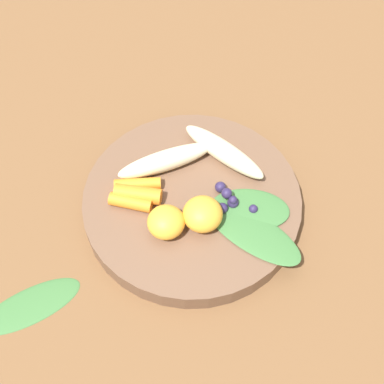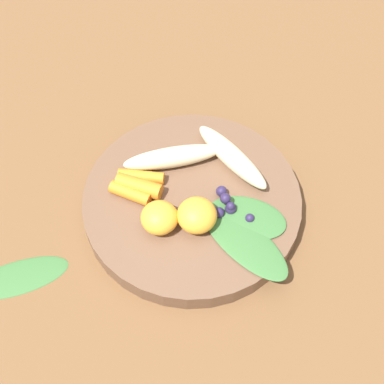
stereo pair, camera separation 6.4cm
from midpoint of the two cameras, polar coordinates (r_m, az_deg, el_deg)
ground_plane at (r=0.67m, az=-2.72°, el=-1.98°), size 2.40×2.40×0.00m
bowl at (r=0.66m, az=-2.77°, el=-1.35°), size 0.27×0.27×0.03m
banana_peeled_left at (r=0.66m, az=-5.63°, el=3.19°), size 0.13×0.07×0.03m
banana_peeled_right at (r=0.67m, az=0.71°, el=4.19°), size 0.04×0.13×0.03m
orange_segment_near at (r=0.61m, az=-1.82°, el=-2.61°), size 0.05×0.05×0.04m
orange_segment_far at (r=0.61m, az=-5.80°, el=-3.47°), size 0.04×0.04×0.03m
carrot_front at (r=0.65m, az=-8.65°, el=0.65°), size 0.05×0.05×0.01m
carrot_mid_left at (r=0.64m, az=-8.68°, el=-0.45°), size 0.05×0.06×0.02m
carrot_mid_right at (r=0.64m, az=-9.47°, el=-1.32°), size 0.04×0.05×0.02m
blueberry_pile at (r=0.63m, az=0.96°, el=-1.23°), size 0.05×0.06×0.02m
coconut_shred_patch at (r=0.63m, az=2.37°, el=-3.13°), size 0.04×0.04×0.00m
kale_leaf_left at (r=0.62m, az=3.57°, el=-4.55°), size 0.07×0.14×0.00m
kale_leaf_right at (r=0.63m, az=3.44°, el=-2.02°), size 0.11×0.11×0.00m
kale_leaf_stray at (r=0.64m, az=-19.85°, el=-11.63°), size 0.13×0.07×0.01m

